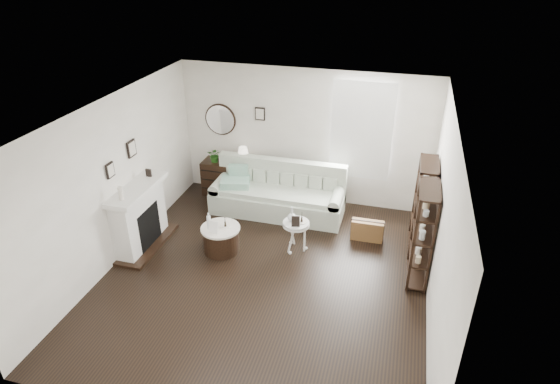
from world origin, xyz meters
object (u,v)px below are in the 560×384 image
(dresser, at_px, (230,178))
(drum_table, at_px, (221,239))
(pedestal_table, at_px, (296,225))
(sofa, at_px, (278,196))

(dresser, relative_size, drum_table, 1.65)
(pedestal_table, bearing_deg, dresser, 138.61)
(sofa, xyz_separation_m, dresser, (-1.17, 0.39, 0.04))
(sofa, xyz_separation_m, pedestal_table, (0.65, -1.21, 0.18))
(drum_table, bearing_deg, sofa, 69.67)
(drum_table, bearing_deg, pedestal_table, 16.43)
(sofa, height_order, drum_table, sofa)
(drum_table, bearing_deg, dresser, 106.56)
(sofa, relative_size, pedestal_table, 4.62)
(dresser, xyz_separation_m, drum_table, (0.58, -1.96, -0.13))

